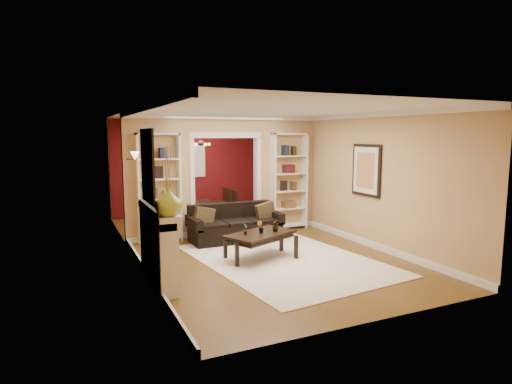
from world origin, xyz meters
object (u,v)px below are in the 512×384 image
sofa (235,223)px  coffee_table (261,246)px  fireplace (159,245)px  bookshelf_right (289,181)px  dining_table (202,213)px  bookshelf_left (159,188)px

sofa → coffee_table: size_ratio=1.55×
sofa → coffee_table: bearing=-93.5°
coffee_table → fireplace: bearing=170.1°
bookshelf_right → dining_table: bookshelf_right is taller
bookshelf_right → fireplace: bookshelf_right is taller
bookshelf_left → bookshelf_right: bearing=0.0°
sofa → dining_table: sofa is taller
bookshelf_left → dining_table: bearing=47.6°
bookshelf_right → dining_table: (-1.70, 1.54, -0.89)m
fireplace → coffee_table: bearing=14.1°
dining_table → coffee_table: bearing=-180.0°
fireplace → dining_table: size_ratio=1.17×
coffee_table → fireplace: fireplace is taller
bookshelf_right → fireplace: 4.47m
dining_table → bookshelf_right: bearing=-132.1°
bookshelf_left → fireplace: (-0.54, -2.53, -0.57)m
sofa → fireplace: bearing=-136.2°
sofa → fireplace: size_ratio=1.17×
bookshelf_left → bookshelf_right: same height
fireplace → sofa: bearing=43.8°
coffee_table → bookshelf_right: bookshelf_right is taller
bookshelf_right → coffee_table: bearing=-129.7°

